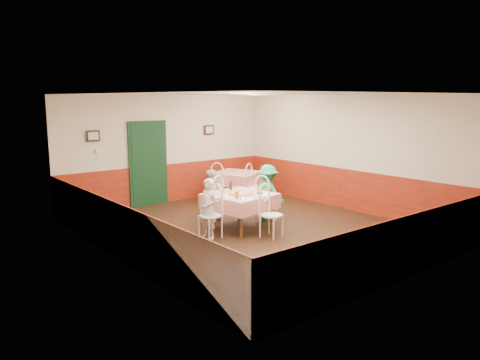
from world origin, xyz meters
TOP-DOWN VIEW (x-y plane):
  - floor at (0.00, 0.00)m, footprint 7.00×7.00m
  - ceiling at (0.00, 0.00)m, footprint 7.00×7.00m
  - back_wall at (0.00, 3.50)m, footprint 6.00×0.10m
  - front_wall at (0.00, -3.50)m, footprint 6.00×0.10m
  - left_wall at (-3.00, 0.00)m, footprint 0.10×7.00m
  - right_wall at (3.00, 0.00)m, footprint 0.10×7.00m
  - wainscot_back at (0.00, 3.48)m, footprint 6.00×0.03m
  - wainscot_front at (0.00, -3.48)m, footprint 6.00×0.03m
  - wainscot_left at (-2.98, 0.00)m, footprint 0.03×7.00m
  - wainscot_right at (2.98, 0.00)m, footprint 0.03×7.00m
  - door at (-0.60, 3.45)m, footprint 0.96×0.06m
  - picture_left at (-2.00, 3.45)m, footprint 0.32×0.03m
  - picture_right at (1.30, 3.45)m, footprint 0.32×0.03m
  - thermostat at (-1.90, 3.45)m, footprint 0.10×0.03m
  - main_table at (-0.20, 0.22)m, footprint 1.38×1.38m
  - second_table at (1.52, 2.49)m, footprint 1.48×1.48m
  - chair_left at (-1.04, 0.10)m, footprint 0.44×0.44m
  - chair_right at (0.65, 0.34)m, footprint 0.52×0.52m
  - chair_far at (-0.31, 1.06)m, footprint 0.52×0.52m
  - chair_near at (-0.08, -0.62)m, footprint 0.51×0.51m
  - chair_second_a at (0.77, 2.49)m, footprint 0.55×0.55m
  - chair_second_b at (1.52, 1.74)m, footprint 0.55×0.55m
  - pizza at (-0.22, 0.17)m, footprint 0.54×0.54m
  - plate_left at (-0.62, 0.13)m, footprint 0.28×0.28m
  - plate_right at (0.20, 0.30)m, footprint 0.28×0.28m
  - plate_far at (-0.23, 0.63)m, footprint 0.28×0.28m
  - glass_a at (-0.53, -0.09)m, footprint 0.08×0.08m
  - glass_b at (0.21, 0.08)m, footprint 0.09×0.09m
  - glass_c at (-0.38, 0.57)m, footprint 0.09×0.09m
  - beer_bottle at (-0.14, 0.61)m, footprint 0.07×0.07m
  - shaker_a at (-0.58, -0.27)m, footprint 0.04×0.04m
  - shaker_b at (-0.47, -0.30)m, footprint 0.04×0.04m
  - shaker_c at (-0.58, -0.18)m, footprint 0.04×0.04m
  - menu_left at (-0.46, -0.20)m, footprint 0.40×0.47m
  - menu_right at (0.23, -0.13)m, footprint 0.33×0.42m
  - wallet at (0.12, -0.04)m, footprint 0.12×0.10m
  - diner_left at (-1.09, 0.09)m, footprint 0.35×0.47m
  - diner_far at (-0.32, 1.11)m, footprint 0.66×0.58m
  - diner_right at (0.70, 0.34)m, footprint 0.64×0.91m

SIDE VIEW (x-z plane):
  - floor at x=0.00m, z-range 0.00..0.00m
  - main_table at x=-0.20m, z-range -0.01..0.76m
  - second_table at x=1.52m, z-range -0.01..0.76m
  - chair_left at x=-1.04m, z-range 0.00..0.90m
  - chair_right at x=0.65m, z-range 0.00..0.90m
  - chair_far at x=-0.31m, z-range 0.00..0.90m
  - chair_near at x=-0.08m, z-range 0.00..0.90m
  - chair_second_a at x=0.77m, z-range 0.00..0.90m
  - chair_second_b at x=1.52m, z-range 0.00..0.90m
  - wainscot_back at x=0.00m, z-range 0.00..1.00m
  - wainscot_front at x=0.00m, z-range 0.00..1.00m
  - wainscot_left at x=-2.98m, z-range 0.00..1.00m
  - wainscot_right at x=2.98m, z-range 0.00..1.00m
  - diner_far at x=-0.32m, z-range 0.00..1.17m
  - diner_left at x=-1.09m, z-range 0.00..1.19m
  - diner_right at x=0.70m, z-range 0.00..1.27m
  - menu_left at x=-0.46m, z-range 0.76..0.76m
  - menu_right at x=0.23m, z-range 0.76..0.76m
  - plate_left at x=-0.62m, z-range 0.76..0.77m
  - plate_right at x=0.20m, z-range 0.76..0.77m
  - plate_far at x=-0.23m, z-range 0.76..0.77m
  - wallet at x=0.12m, z-range 0.76..0.78m
  - pizza at x=-0.22m, z-range 0.76..0.79m
  - shaker_a at x=-0.58m, z-range 0.76..0.85m
  - shaker_b at x=-0.47m, z-range 0.76..0.85m
  - shaker_c at x=-0.58m, z-range 0.76..0.85m
  - glass_a at x=-0.53m, z-range 0.76..0.90m
  - glass_b at x=0.21m, z-range 0.76..0.90m
  - glass_c at x=-0.38m, z-range 0.76..0.90m
  - beer_bottle at x=-0.14m, z-range 0.76..0.97m
  - door at x=-0.60m, z-range 0.00..2.10m
  - back_wall at x=0.00m, z-range 0.00..2.80m
  - front_wall at x=0.00m, z-range 0.00..2.80m
  - left_wall at x=-3.00m, z-range 0.00..2.80m
  - right_wall at x=3.00m, z-range 0.00..2.80m
  - thermostat at x=-1.90m, z-range 1.45..1.55m
  - picture_left at x=-2.00m, z-range 1.72..1.98m
  - picture_right at x=1.30m, z-range 1.72..1.98m
  - ceiling at x=0.00m, z-range 2.80..2.80m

